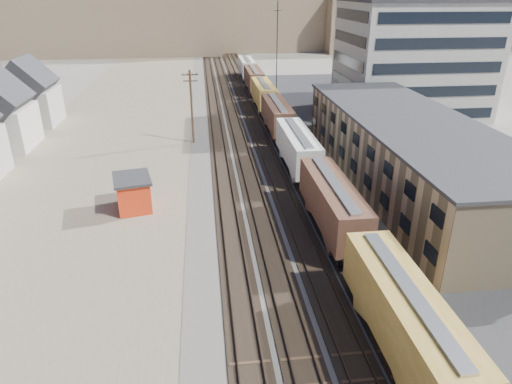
{
  "coord_description": "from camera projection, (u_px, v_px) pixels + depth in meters",
  "views": [
    {
      "loc": [
        -6.97,
        -19.76,
        19.71
      ],
      "look_at": [
        -2.59,
        17.5,
        3.0
      ],
      "focal_mm": 32.0,
      "sensor_mm": 36.0,
      "label": 1
    }
  ],
  "objects": [
    {
      "name": "ground",
      "position": [
        335.0,
        357.0,
        26.69
      ],
      "size": [
        300.0,
        300.0,
        0.0
      ],
      "primitive_type": "plane",
      "color": "#6B6356",
      "rests_on": "ground"
    },
    {
      "name": "ballast_bed",
      "position": [
        248.0,
        125.0,
        72.04
      ],
      "size": [
        18.0,
        200.0,
        0.06
      ],
      "primitive_type": "cube",
      "color": "#4C4742",
      "rests_on": "ground"
    },
    {
      "name": "dirt_yard",
      "position": [
        107.0,
        151.0,
        60.84
      ],
      "size": [
        24.0,
        180.0,
        0.03
      ],
      "primitive_type": "cube",
      "color": "#6B634A",
      "rests_on": "ground"
    },
    {
      "name": "asphalt_lot",
      "position": [
        424.0,
        151.0,
        60.78
      ],
      "size": [
        26.0,
        120.0,
        0.04
      ],
      "primitive_type": "cube",
      "color": "#232326",
      "rests_on": "ground"
    },
    {
      "name": "rail_tracks",
      "position": [
        245.0,
        125.0,
        71.95
      ],
      "size": [
        11.4,
        200.0,
        0.24
      ],
      "color": "black",
      "rests_on": "ground"
    },
    {
      "name": "freight_train",
      "position": [
        286.0,
        129.0,
        60.23
      ],
      "size": [
        3.0,
        119.74,
        4.46
      ],
      "color": "black",
      "rests_on": "ground"
    },
    {
      "name": "warehouse",
      "position": [
        408.0,
        151.0,
        49.48
      ],
      "size": [
        12.4,
        40.4,
        7.25
      ],
      "color": "tan",
      "rests_on": "ground"
    },
    {
      "name": "office_tower",
      "position": [
        412.0,
        58.0,
        75.75
      ],
      "size": [
        22.6,
        18.6,
        18.45
      ],
      "color": "#9E998E",
      "rests_on": "ground"
    },
    {
      "name": "utility_pole_north",
      "position": [
        192.0,
        106.0,
        61.73
      ],
      "size": [
        2.2,
        0.32,
        10.0
      ],
      "color": "#382619",
      "rests_on": "ground"
    },
    {
      "name": "radio_mast",
      "position": [
        277.0,
        57.0,
        78.05
      ],
      "size": [
        1.2,
        0.16,
        18.0
      ],
      "color": "black",
      "rests_on": "ground"
    },
    {
      "name": "hills_north",
      "position": [
        217.0,
        5.0,
        173.3
      ],
      "size": [
        265.0,
        80.0,
        32.0
      ],
      "color": "brown",
      "rests_on": "ground"
    },
    {
      "name": "maintenance_shed",
      "position": [
        133.0,
        192.0,
        44.23
      ],
      "size": [
        4.28,
        5.07,
        3.27
      ],
      "color": "red",
      "rests_on": "ground"
    },
    {
      "name": "parked_car_blue",
      "position": [
        417.0,
        136.0,
        64.32
      ],
      "size": [
        4.24,
        5.62,
        1.42
      ],
      "primitive_type": "imported",
      "rotation": [
        0.0,
        0.0,
        0.42
      ],
      "color": "navy",
      "rests_on": "ground"
    },
    {
      "name": "parked_car_far",
      "position": [
        398.0,
        104.0,
        82.71
      ],
      "size": [
        2.72,
        4.34,
        1.38
      ],
      "primitive_type": "imported",
      "rotation": [
        0.0,
        0.0,
        -0.29
      ],
      "color": "silver",
      "rests_on": "ground"
    }
  ]
}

